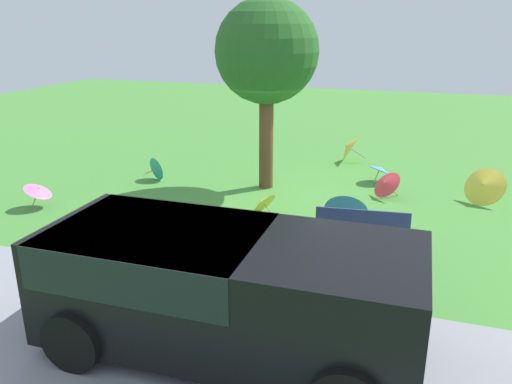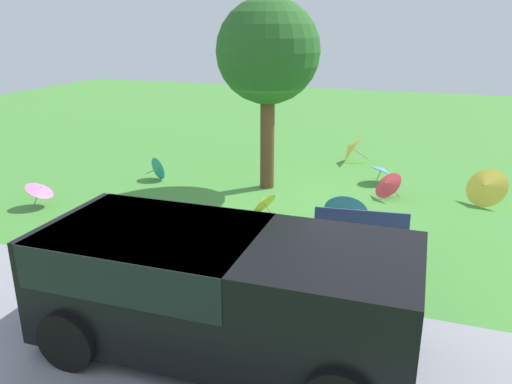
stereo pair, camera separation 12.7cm
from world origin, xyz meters
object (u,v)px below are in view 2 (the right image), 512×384
object	(u,v)px
van_dark	(211,282)
parasol_teal_2	(160,168)
parasol_red_0	(216,219)
parasol_blue_1	(382,169)
parasol_yellow_1	(486,186)
parasol_yellow_2	(351,147)
parasol_pink_2	(40,189)
park_bench	(361,232)
parasol_red_1	(387,184)
shade_tree	(268,53)
parasol_blue_0	(347,208)
parasol_yellow_0	(263,202)

from	to	relation	value
van_dark	parasol_teal_2	xyz separation A→B (m)	(4.23, -6.18, -0.60)
parasol_red_0	parasol_blue_1	size ratio (longest dim) A/B	0.94
van_dark	parasol_yellow_1	distance (m)	7.79
parasol_yellow_2	parasol_pink_2	xyz separation A→B (m)	(5.89, 6.12, -0.01)
park_bench	parasol_red_1	size ratio (longest dim) A/B	1.83
parasol_pink_2	parasol_red_0	bearing A→B (deg)	177.41
park_bench	parasol_yellow_1	size ratio (longest dim) A/B	1.45
parasol_red_1	parasol_pink_2	xyz separation A→B (m)	(7.22, 3.13, 0.07)
van_dark	parasol_pink_2	world-z (taller)	van_dark
shade_tree	parasol_red_0	bearing A→B (deg)	90.39
parasol_blue_0	parasol_teal_2	distance (m)	5.46
parasol_yellow_1	parasol_yellow_0	bearing A→B (deg)	26.63
shade_tree	parasol_yellow_2	distance (m)	4.47
parasol_red_1	parasol_yellow_1	distance (m)	2.15
parasol_blue_0	shade_tree	bearing A→B (deg)	-41.16
parasol_yellow_2	parasol_red_1	bearing A→B (deg)	113.97
parasol_red_1	parasol_yellow_2	size ratio (longest dim) A/B	0.99
parasol_blue_1	park_bench	bearing A→B (deg)	91.39
parasol_blue_0	parasol_blue_1	bearing A→B (deg)	-95.74
parasol_pink_2	parasol_blue_1	world-z (taller)	parasol_pink_2
parasol_yellow_2	parasol_red_0	bearing A→B (deg)	76.21
park_bench	shade_tree	world-z (taller)	shade_tree
van_dark	park_bench	distance (m)	3.57
park_bench	parasol_yellow_2	distance (m)	6.43
parasol_pink_2	parasol_yellow_0	bearing A→B (deg)	-166.67
parasol_yellow_1	van_dark	bearing A→B (deg)	61.95
parasol_pink_2	van_dark	bearing A→B (deg)	148.81
parasol_yellow_0	parasol_yellow_2	world-z (taller)	parasol_yellow_2
parasol_yellow_0	parasol_teal_2	world-z (taller)	parasol_teal_2
parasol_pink_2	parasol_blue_0	xyz separation A→B (m)	(-6.64, -1.00, 0.01)
parasol_red_1	parasol_blue_1	distance (m)	1.21
shade_tree	parasol_blue_0	size ratio (longest dim) A/B	5.07
parasol_red_1	parasol_yellow_2	distance (m)	3.28
shade_tree	parasol_yellow_2	size ratio (longest dim) A/B	4.96
parasol_yellow_0	parasol_red_0	size ratio (longest dim) A/B	0.90
van_dark	parasol_blue_1	xyz separation A→B (m)	(-1.28, -7.76, -0.54)
parasol_red_1	parasol_pink_2	size ratio (longest dim) A/B	1.24
parasol_red_0	parasol_blue_0	world-z (taller)	parasol_blue_0
shade_tree	parasol_red_1	world-z (taller)	shade_tree
van_dark	parasol_blue_1	bearing A→B (deg)	-99.34
parasol_red_1	parasol_yellow_1	xyz separation A→B (m)	(-2.13, -0.29, 0.08)
park_bench	parasol_pink_2	xyz separation A→B (m)	(7.08, -0.19, -0.05)
parasol_blue_1	parasol_yellow_0	bearing A→B (deg)	55.93
shade_tree	parasol_yellow_1	size ratio (longest dim) A/B	3.99
parasol_yellow_1	parasol_blue_0	size ratio (longest dim) A/B	1.27
parasol_teal_2	parasol_blue_1	size ratio (longest dim) A/B	0.75
van_dark	parasol_teal_2	distance (m)	7.51
parasol_blue_0	parasol_teal_2	bearing A→B (deg)	-18.51
parasol_yellow_2	parasol_teal_2	world-z (taller)	parasol_yellow_2
parasol_yellow_1	parasol_red_0	bearing A→B (deg)	35.74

